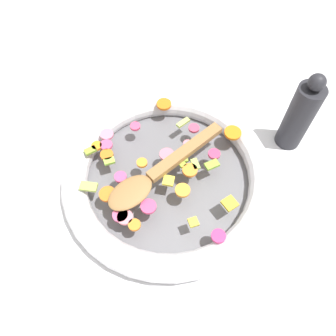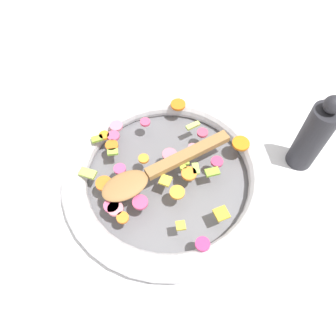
{
  "view_description": "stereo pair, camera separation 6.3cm",
  "coord_description": "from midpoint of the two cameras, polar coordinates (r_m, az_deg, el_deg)",
  "views": [
    {
      "loc": [
        0.28,
        0.16,
        0.59
      ],
      "look_at": [
        0.0,
        0.0,
        0.05
      ],
      "focal_mm": 35.0,
      "sensor_mm": 36.0,
      "label": 1
    },
    {
      "loc": [
        0.25,
        0.21,
        0.59
      ],
      "look_at": [
        0.0,
        0.0,
        0.05
      ],
      "focal_mm": 35.0,
      "sensor_mm": 36.0,
      "label": 2
    }
  ],
  "objects": [
    {
      "name": "wooden_spoon",
      "position": [
        0.61,
        -5.12,
        -1.23
      ],
      "size": [
        0.27,
        0.13,
        0.01
      ],
      "color": "olive",
      "rests_on": "chopped_vegetables"
    },
    {
      "name": "skillet",
      "position": [
        0.65,
        -2.75,
        -1.51
      ],
      "size": [
        0.42,
        0.42,
        0.05
      ],
      "color": "slate",
      "rests_on": "ground_plane"
    },
    {
      "name": "ground_plane",
      "position": [
        0.67,
        -2.67,
        -2.44
      ],
      "size": [
        4.0,
        4.0,
        0.0
      ],
      "primitive_type": "plane",
      "color": "silver"
    },
    {
      "name": "pepper_mill",
      "position": [
        0.7,
        19.61,
        8.46
      ],
      "size": [
        0.05,
        0.05,
        0.19
      ],
      "color": "#232328",
      "rests_on": "ground_plane"
    },
    {
      "name": "chopped_vegetables",
      "position": [
        0.63,
        -4.56,
        0.03
      ],
      "size": [
        0.31,
        0.32,
        0.01
      ],
      "color": "orange",
      "rests_on": "skillet"
    }
  ]
}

